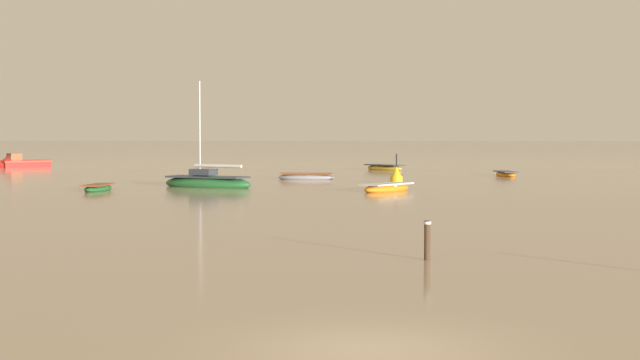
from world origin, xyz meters
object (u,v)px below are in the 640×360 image
object	(u,v)px
rowboat_moored_0	(306,177)
channel_buoy	(396,177)
rowboat_moored_3	(506,174)
rowboat_moored_4	(98,188)
motorboat_moored_1	(17,164)
sailboat_moored_1	(207,182)
mooring_post_right	(427,241)
rowboat_moored_1	(387,188)
rowboat_moored_6	(385,168)

from	to	relation	value
rowboat_moored_0	channel_buoy	distance (m)	8.96
channel_buoy	rowboat_moored_3	bearing A→B (deg)	55.30
rowboat_moored_3	rowboat_moored_4	xyz separation A→B (m)	(-27.17, -23.26, -0.00)
motorboat_moored_1	channel_buoy	xyz separation A→B (m)	(40.49, -28.12, 0.13)
rowboat_moored_3	channel_buoy	world-z (taller)	channel_buoy
sailboat_moored_1	rowboat_moored_4	distance (m)	7.51
motorboat_moored_1	mooring_post_right	distance (m)	81.75
rowboat_moored_1	motorboat_moored_1	distance (m)	54.80
rowboat_moored_3	motorboat_moored_1	bearing A→B (deg)	59.99
motorboat_moored_1	mooring_post_right	bearing A→B (deg)	79.17
rowboat_moored_4	channel_buoy	distance (m)	21.23
mooring_post_right	channel_buoy	bearing A→B (deg)	92.81
rowboat_moored_1	rowboat_moored_6	size ratio (longest dim) A/B	1.00
rowboat_moored_1	rowboat_moored_4	size ratio (longest dim) A/B	1.24
rowboat_moored_0	rowboat_moored_4	distance (m)	19.51
rowboat_moored_4	rowboat_moored_0	bearing A→B (deg)	145.13
rowboat_moored_3	motorboat_moored_1	distance (m)	51.63
motorboat_moored_1	channel_buoy	size ratio (longest dim) A/B	2.45
rowboat_moored_3	rowboat_moored_1	bearing A→B (deg)	144.76
rowboat_moored_0	motorboat_moored_1	bearing A→B (deg)	-34.03
rowboat_moored_4	rowboat_moored_6	xyz separation A→B (m)	(16.56, 35.40, 0.05)
rowboat_moored_3	channel_buoy	bearing A→B (deg)	132.70
rowboat_moored_0	rowboat_moored_1	xyz separation A→B (m)	(6.82, -14.54, 0.00)
rowboat_moored_6	rowboat_moored_4	bearing A→B (deg)	-68.91
rowboat_moored_1	motorboat_moored_1	xyz separation A→B (m)	(-40.14, 37.30, 0.14)
rowboat_moored_4	rowboat_moored_6	world-z (taller)	rowboat_moored_6
rowboat_moored_0	rowboat_moored_4	bearing A→B (deg)	55.15
rowboat_moored_4	mooring_post_right	bearing A→B (deg)	33.60
rowboat_moored_0	rowboat_moored_6	xyz separation A→B (m)	(5.33, 19.45, 0.01)
motorboat_moored_1	rowboat_moored_1	bearing A→B (deg)	94.92
rowboat_moored_0	rowboat_moored_3	size ratio (longest dim) A/B	1.13
motorboat_moored_1	mooring_post_right	world-z (taller)	motorboat_moored_1
rowboat_moored_4	rowboat_moored_1	bearing A→B (deg)	94.74
channel_buoy	mooring_post_right	size ratio (longest dim) A/B	1.83
sailboat_moored_1	rowboat_moored_4	world-z (taller)	sailboat_moored_1
rowboat_moored_0	rowboat_moored_6	distance (m)	20.17
mooring_post_right	motorboat_moored_1	bearing A→B (deg)	121.35
rowboat_moored_4	mooring_post_right	size ratio (longest dim) A/B	2.90
motorboat_moored_1	mooring_post_right	xyz separation A→B (m)	(42.54, -69.82, 0.22)
rowboat_moored_1	channel_buoy	bearing A→B (deg)	29.53
channel_buoy	sailboat_moored_1	bearing A→B (deg)	-154.13
sailboat_moored_1	rowboat_moored_1	bearing A→B (deg)	-173.97
motorboat_moored_1	rowboat_moored_6	xyz separation A→B (m)	(38.65, -3.30, -0.13)
rowboat_moored_1	rowboat_moored_4	distance (m)	18.11
rowboat_moored_0	rowboat_moored_1	bearing A→B (deg)	115.44
rowboat_moored_0	motorboat_moored_1	distance (m)	40.35
rowboat_moored_3	rowboat_moored_6	distance (m)	16.13
sailboat_moored_1	rowboat_moored_6	bearing A→B (deg)	-88.29
motorboat_moored_1	channel_buoy	bearing A→B (deg)	103.03
rowboat_moored_6	mooring_post_right	world-z (taller)	mooring_post_right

